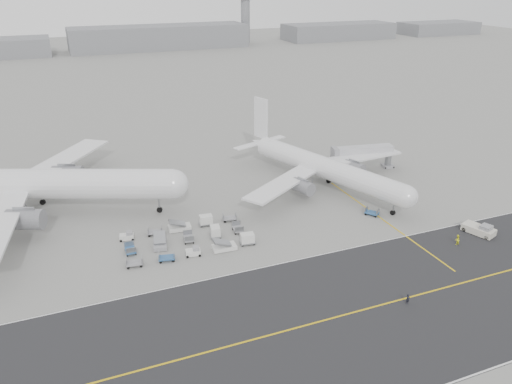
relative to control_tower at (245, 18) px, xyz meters
name	(u,v)px	position (x,y,z in m)	size (l,w,h in m)	color
ground	(250,263)	(-100.00, -265.00, -16.25)	(700.00, 700.00, 0.00)	gray
taxiway	(330,319)	(-94.98, -282.98, -16.24)	(220.00, 59.00, 0.03)	#29292B
horizon_buildings	(145,49)	(-70.00, -5.00, -16.25)	(520.00, 28.00, 28.00)	gray
control_tower	(245,18)	(0.00, 0.00, 0.00)	(7.00, 7.00, 31.25)	gray
airliner_a	(33,184)	(-132.85, -231.12, -10.08)	(59.07, 57.88, 21.44)	white
airliner_b	(322,167)	(-73.23, -240.80, -11.46)	(45.46, 46.32, 16.62)	white
pushback_tug	(479,230)	(-56.84, -271.47, -15.38)	(4.42, 7.46, 2.12)	beige
jet_bridge	(363,153)	(-58.63, -234.97, -12.02)	(16.27, 5.57, 6.07)	gray
gse_cluster	(188,242)	(-107.84, -254.23, -16.25)	(28.05, 17.40, 2.09)	#9B9BA0
stray_dolly	(372,215)	(-70.87, -257.47, -16.25)	(1.62, 2.63, 1.62)	silver
ground_crew_a	(408,299)	(-82.72, -284.19, -15.41)	(0.62, 0.40, 1.69)	black
ground_crew_b	(457,240)	(-63.54, -273.09, -15.29)	(0.94, 0.73, 1.93)	#F4F41C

